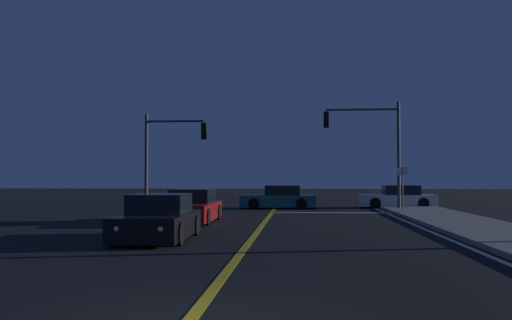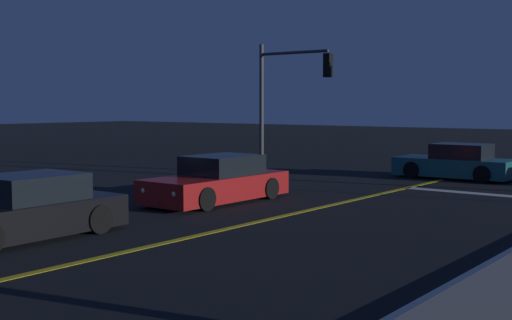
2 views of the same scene
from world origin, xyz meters
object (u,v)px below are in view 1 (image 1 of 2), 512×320
(car_lead_oncoming_red, at_px, (192,208))
(traffic_signal_far_left, at_px, (169,146))
(traffic_signal_near_right, at_px, (372,138))
(street_sign_corner, at_px, (403,182))
(car_mid_block_teal, at_px, (279,198))
(car_distant_tail_white, at_px, (398,198))
(car_following_oncoming_black, at_px, (158,220))

(car_lead_oncoming_red, distance_m, traffic_signal_far_left, 8.20)
(traffic_signal_near_right, distance_m, street_sign_corner, 3.86)
(car_mid_block_teal, xyz_separation_m, traffic_signal_near_right, (5.16, -1.54, 3.41))
(car_distant_tail_white, xyz_separation_m, car_mid_block_teal, (-7.02, -1.15, -0.00))
(traffic_signal_near_right, bearing_deg, car_mid_block_teal, -16.65)
(car_distant_tail_white, relative_size, traffic_signal_far_left, 0.85)
(car_lead_oncoming_red, bearing_deg, car_following_oncoming_black, 92.45)
(car_lead_oncoming_red, height_order, traffic_signal_near_right, traffic_signal_near_right)
(car_distant_tail_white, relative_size, car_following_oncoming_black, 1.03)
(car_distant_tail_white, distance_m, car_lead_oncoming_red, 15.25)
(car_distant_tail_white, height_order, street_sign_corner, street_sign_corner)
(car_mid_block_teal, height_order, car_following_oncoming_black, same)
(car_lead_oncoming_red, relative_size, traffic_signal_near_right, 0.79)
(street_sign_corner, bearing_deg, car_lead_oncoming_red, -148.69)
(car_distant_tail_white, distance_m, street_sign_corner, 5.63)
(car_following_oncoming_black, distance_m, traffic_signal_far_left, 14.34)
(car_mid_block_teal, xyz_separation_m, car_lead_oncoming_red, (-3.22, -10.15, 0.00))
(traffic_signal_near_right, bearing_deg, traffic_signal_far_left, 7.24)
(car_distant_tail_white, xyz_separation_m, street_sign_corner, (-0.69, -5.50, 1.02))
(car_following_oncoming_black, bearing_deg, car_distant_tail_white, -120.22)
(car_following_oncoming_black, bearing_deg, traffic_signal_near_right, -119.20)
(car_following_oncoming_black, height_order, traffic_signal_near_right, traffic_signal_near_right)
(traffic_signal_far_left, bearing_deg, car_lead_oncoming_red, -69.93)
(car_distant_tail_white, bearing_deg, car_mid_block_teal, 99.41)
(car_mid_block_teal, relative_size, car_following_oncoming_black, 1.01)
(traffic_signal_far_left, distance_m, street_sign_corner, 12.41)
(car_distant_tail_white, xyz_separation_m, traffic_signal_far_left, (-12.87, -4.10, 2.90))
(car_mid_block_teal, bearing_deg, car_lead_oncoming_red, 161.44)
(car_distant_tail_white, relative_size, car_mid_block_teal, 1.01)
(car_lead_oncoming_red, xyz_separation_m, car_following_oncoming_black, (0.27, -6.53, -0.00))
(car_distant_tail_white, xyz_separation_m, car_lead_oncoming_red, (-10.24, -11.31, 0.00))
(traffic_signal_far_left, height_order, street_sign_corner, traffic_signal_far_left)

